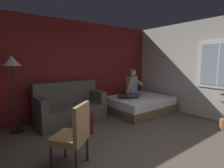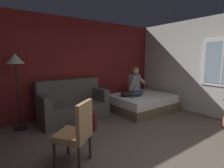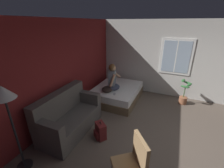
{
  "view_description": "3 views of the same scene",
  "coord_description": "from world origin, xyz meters",
  "px_view_note": "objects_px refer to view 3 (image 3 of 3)",
  "views": [
    {
      "loc": [
        -2.12,
        -1.56,
        1.6
      ],
      "look_at": [
        0.69,
        2.18,
        0.96
      ],
      "focal_mm": 28.0,
      "sensor_mm": 36.0,
      "label": 1
    },
    {
      "loc": [
        -2.12,
        -1.56,
        1.6
      ],
      "look_at": [
        0.54,
        2.1,
        0.92
      ],
      "focal_mm": 28.0,
      "sensor_mm": 36.0,
      "label": 2
    },
    {
      "loc": [
        -2.79,
        0.33,
        2.59
      ],
      "look_at": [
        0.7,
        1.89,
        1.01
      ],
      "focal_mm": 24.0,
      "sensor_mm": 36.0,
      "label": 3
    }
  ],
  "objects_px": {
    "side_chair": "(132,163)",
    "cell_phone": "(114,94)",
    "couch": "(69,117)",
    "throw_pillow": "(107,89)",
    "bed": "(117,93)",
    "person_seated": "(113,79)",
    "floor_lamp": "(5,101)",
    "potted_plant": "(184,96)",
    "backpack": "(100,131)"
  },
  "relations": [
    {
      "from": "bed",
      "to": "couch",
      "type": "relative_size",
      "value": 1.07
    },
    {
      "from": "side_chair",
      "to": "potted_plant",
      "type": "xyz_separation_m",
      "value": [
        3.43,
        -0.78,
        -0.23
      ]
    },
    {
      "from": "bed",
      "to": "side_chair",
      "type": "xyz_separation_m",
      "value": [
        -2.81,
        -1.41,
        0.3
      ]
    },
    {
      "from": "side_chair",
      "to": "couch",
      "type": "bearing_deg",
      "value": 68.22
    },
    {
      "from": "person_seated",
      "to": "potted_plant",
      "type": "distance_m",
      "value": 2.47
    },
    {
      "from": "person_seated",
      "to": "side_chair",
      "type": "bearing_deg",
      "value": -150.14
    },
    {
      "from": "bed",
      "to": "person_seated",
      "type": "height_order",
      "value": "person_seated"
    },
    {
      "from": "backpack",
      "to": "floor_lamp",
      "type": "distance_m",
      "value": 2.03
    },
    {
      "from": "person_seated",
      "to": "backpack",
      "type": "height_order",
      "value": "person_seated"
    },
    {
      "from": "bed",
      "to": "side_chair",
      "type": "distance_m",
      "value": 3.15
    },
    {
      "from": "couch",
      "to": "person_seated",
      "type": "bearing_deg",
      "value": -12.44
    },
    {
      "from": "side_chair",
      "to": "cell_phone",
      "type": "distance_m",
      "value": 2.57
    },
    {
      "from": "couch",
      "to": "person_seated",
      "type": "height_order",
      "value": "person_seated"
    },
    {
      "from": "backpack",
      "to": "floor_lamp",
      "type": "bearing_deg",
      "value": 143.04
    },
    {
      "from": "side_chair",
      "to": "floor_lamp",
      "type": "relative_size",
      "value": 0.58
    },
    {
      "from": "side_chair",
      "to": "backpack",
      "type": "bearing_deg",
      "value": 51.46
    },
    {
      "from": "couch",
      "to": "backpack",
      "type": "height_order",
      "value": "couch"
    },
    {
      "from": "side_chair",
      "to": "person_seated",
      "type": "bearing_deg",
      "value": 29.86
    },
    {
      "from": "side_chair",
      "to": "potted_plant",
      "type": "height_order",
      "value": "side_chair"
    },
    {
      "from": "bed",
      "to": "floor_lamp",
      "type": "relative_size",
      "value": 1.08
    },
    {
      "from": "couch",
      "to": "person_seated",
      "type": "distance_m",
      "value": 1.92
    },
    {
      "from": "throw_pillow",
      "to": "floor_lamp",
      "type": "distance_m",
      "value": 3.0
    },
    {
      "from": "person_seated",
      "to": "throw_pillow",
      "type": "distance_m",
      "value": 0.37
    },
    {
      "from": "side_chair",
      "to": "cell_phone",
      "type": "bearing_deg",
      "value": 29.56
    },
    {
      "from": "bed",
      "to": "side_chair",
      "type": "height_order",
      "value": "side_chair"
    },
    {
      "from": "person_seated",
      "to": "potted_plant",
      "type": "bearing_deg",
      "value": -69.39
    },
    {
      "from": "backpack",
      "to": "cell_phone",
      "type": "height_order",
      "value": "cell_phone"
    },
    {
      "from": "bed",
      "to": "side_chair",
      "type": "relative_size",
      "value": 1.87
    },
    {
      "from": "bed",
      "to": "cell_phone",
      "type": "bearing_deg",
      "value": -166.03
    },
    {
      "from": "cell_phone",
      "to": "throw_pillow",
      "type": "bearing_deg",
      "value": -38.57
    },
    {
      "from": "cell_phone",
      "to": "floor_lamp",
      "type": "height_order",
      "value": "floor_lamp"
    },
    {
      "from": "cell_phone",
      "to": "potted_plant",
      "type": "relative_size",
      "value": 0.17
    },
    {
      "from": "side_chair",
      "to": "cell_phone",
      "type": "relative_size",
      "value": 6.81
    },
    {
      "from": "side_chair",
      "to": "throw_pillow",
      "type": "distance_m",
      "value": 2.83
    },
    {
      "from": "potted_plant",
      "to": "backpack",
      "type": "bearing_deg",
      "value": 145.52
    },
    {
      "from": "bed",
      "to": "potted_plant",
      "type": "xyz_separation_m",
      "value": [
        0.62,
        -2.19,
        0.07
      ]
    },
    {
      "from": "couch",
      "to": "throw_pillow",
      "type": "relative_size",
      "value": 3.58
    },
    {
      "from": "floor_lamp",
      "to": "person_seated",
      "type": "bearing_deg",
      "value": -9.48
    },
    {
      "from": "side_chair",
      "to": "potted_plant",
      "type": "bearing_deg",
      "value": -12.77
    },
    {
      "from": "couch",
      "to": "side_chair",
      "type": "relative_size",
      "value": 1.75
    },
    {
      "from": "throw_pillow",
      "to": "cell_phone",
      "type": "distance_m",
      "value": 0.33
    },
    {
      "from": "couch",
      "to": "throw_pillow",
      "type": "distance_m",
      "value": 1.64
    },
    {
      "from": "side_chair",
      "to": "person_seated",
      "type": "xyz_separation_m",
      "value": [
        2.58,
        1.48,
        0.3
      ]
    },
    {
      "from": "throw_pillow",
      "to": "cell_phone",
      "type": "relative_size",
      "value": 3.33
    },
    {
      "from": "throw_pillow",
      "to": "potted_plant",
      "type": "xyz_separation_m",
      "value": [
        1.07,
        -2.34,
        -0.25
      ]
    },
    {
      "from": "person_seated",
      "to": "cell_phone",
      "type": "relative_size",
      "value": 6.08
    },
    {
      "from": "bed",
      "to": "throw_pillow",
      "type": "xyz_separation_m",
      "value": [
        -0.45,
        0.16,
        0.31
      ]
    },
    {
      "from": "bed",
      "to": "backpack",
      "type": "distance_m",
      "value": 2.03
    },
    {
      "from": "person_seated",
      "to": "throw_pillow",
      "type": "relative_size",
      "value": 1.82
    },
    {
      "from": "cell_phone",
      "to": "floor_lamp",
      "type": "bearing_deg",
      "value": 58.3
    }
  ]
}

